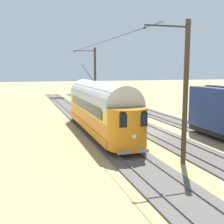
{
  "coord_description": "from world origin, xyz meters",
  "views": [
    {
      "loc": [
        10.43,
        21.88,
        5.28
      ],
      "look_at": [
        3.5,
        -0.03,
        1.85
      ],
      "focal_mm": 45.59,
      "sensor_mm": 36.0,
      "label": 1
    }
  ],
  "objects_px": {
    "vintage_streetcar": "(99,107)",
    "track_end_bumper": "(137,106)",
    "catenary_pole_foreground": "(95,79)",
    "catenary_pole_mid_near": "(185,91)"
  },
  "relations": [
    {
      "from": "vintage_streetcar",
      "to": "track_end_bumper",
      "type": "height_order",
      "value": "vintage_streetcar"
    },
    {
      "from": "vintage_streetcar",
      "to": "catenary_pole_foreground",
      "type": "xyz_separation_m",
      "value": [
        -2.45,
        -11.29,
        1.88
      ]
    },
    {
      "from": "catenary_pole_mid_near",
      "to": "track_end_bumper",
      "type": "bearing_deg",
      "value": -106.13
    },
    {
      "from": "vintage_streetcar",
      "to": "catenary_pole_mid_near",
      "type": "distance_m",
      "value": 9.51
    },
    {
      "from": "track_end_bumper",
      "to": "vintage_streetcar",
      "type": "bearing_deg",
      "value": 55.64
    },
    {
      "from": "catenary_pole_foreground",
      "to": "catenary_pole_mid_near",
      "type": "relative_size",
      "value": 1.0
    },
    {
      "from": "vintage_streetcar",
      "to": "catenary_pole_foreground",
      "type": "distance_m",
      "value": 11.7
    },
    {
      "from": "catenary_pole_mid_near",
      "to": "track_end_bumper",
      "type": "distance_m",
      "value": 22.99
    },
    {
      "from": "catenary_pole_foreground",
      "to": "track_end_bumper",
      "type": "xyz_separation_m",
      "value": [
        -6.3,
        -1.51,
        -3.73
      ]
    },
    {
      "from": "catenary_pole_mid_near",
      "to": "catenary_pole_foreground",
      "type": "bearing_deg",
      "value": -90.0
    }
  ]
}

